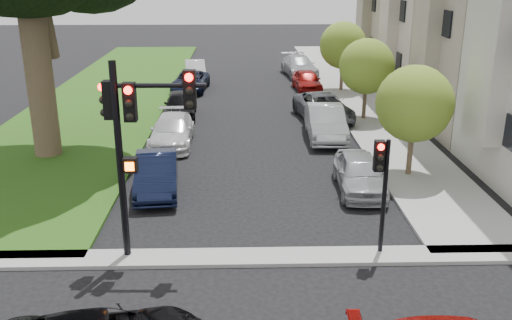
{
  "coord_description": "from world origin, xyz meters",
  "views": [
    {
      "loc": [
        -0.46,
        -12.63,
        8.07
      ],
      "look_at": [
        0.0,
        5.0,
        2.0
      ],
      "focal_mm": 40.0,
      "sensor_mm": 36.0,
      "label": 1
    }
  ],
  "objects_px": {
    "car_parked_4": "(299,66)",
    "car_parked_6": "(172,131)",
    "car_parked_3": "(307,80)",
    "car_parked_8": "(190,81)",
    "small_tree_c": "(343,45)",
    "traffic_signal_main": "(134,126)",
    "small_tree_a": "(414,104)",
    "car_parked_9": "(195,70)",
    "car_parked_5": "(157,173)",
    "traffic_signal_secondary": "(382,176)",
    "small_tree_b": "(367,66)",
    "car_parked_0": "(359,173)",
    "car_parked_7": "(180,104)",
    "car_parked_1": "(325,122)",
    "car_parked_2": "(323,108)"
  },
  "relations": [
    {
      "from": "car_parked_4",
      "to": "small_tree_c",
      "type": "bearing_deg",
      "value": -76.3
    },
    {
      "from": "car_parked_2",
      "to": "car_parked_8",
      "type": "bearing_deg",
      "value": 126.82
    },
    {
      "from": "small_tree_a",
      "to": "car_parked_9",
      "type": "distance_m",
      "value": 23.2
    },
    {
      "from": "small_tree_b",
      "to": "car_parked_2",
      "type": "xyz_separation_m",
      "value": [
        -2.24,
        -0.09,
        -2.21
      ]
    },
    {
      "from": "traffic_signal_secondary",
      "to": "car_parked_6",
      "type": "distance_m",
      "value": 13.19
    },
    {
      "from": "car_parked_0",
      "to": "car_parked_7",
      "type": "xyz_separation_m",
      "value": [
        -7.77,
        11.15,
        0.02
      ]
    },
    {
      "from": "car_parked_1",
      "to": "car_parked_4",
      "type": "bearing_deg",
      "value": 90.2
    },
    {
      "from": "traffic_signal_main",
      "to": "car_parked_2",
      "type": "bearing_deg",
      "value": 64.07
    },
    {
      "from": "traffic_signal_main",
      "to": "car_parked_2",
      "type": "xyz_separation_m",
      "value": [
        7.31,
        15.04,
        -3.21
      ]
    },
    {
      "from": "small_tree_c",
      "to": "car_parked_8",
      "type": "relative_size",
      "value": 1.0
    },
    {
      "from": "car_parked_3",
      "to": "car_parked_9",
      "type": "distance_m",
      "value": 8.91
    },
    {
      "from": "small_tree_b",
      "to": "car_parked_0",
      "type": "relative_size",
      "value": 1.07
    },
    {
      "from": "traffic_signal_main",
      "to": "car_parked_3",
      "type": "relative_size",
      "value": 1.41
    },
    {
      "from": "traffic_signal_main",
      "to": "car_parked_5",
      "type": "xyz_separation_m",
      "value": [
        -0.29,
        5.08,
        -3.23
      ]
    },
    {
      "from": "car_parked_9",
      "to": "traffic_signal_secondary",
      "type": "bearing_deg",
      "value": -81.86
    },
    {
      "from": "car_parked_4",
      "to": "car_parked_6",
      "type": "relative_size",
      "value": 1.1
    },
    {
      "from": "traffic_signal_main",
      "to": "car_parked_7",
      "type": "distance_m",
      "value": 16.41
    },
    {
      "from": "car_parked_9",
      "to": "car_parked_1",
      "type": "bearing_deg",
      "value": -71.0
    },
    {
      "from": "small_tree_b",
      "to": "car_parked_4",
      "type": "bearing_deg",
      "value": 99.69
    },
    {
      "from": "car_parked_2",
      "to": "small_tree_c",
      "type": "bearing_deg",
      "value": 65.54
    },
    {
      "from": "small_tree_b",
      "to": "car_parked_0",
      "type": "bearing_deg",
      "value": -102.6
    },
    {
      "from": "car_parked_1",
      "to": "car_parked_5",
      "type": "relative_size",
      "value": 1.13
    },
    {
      "from": "car_parked_1",
      "to": "small_tree_c",
      "type": "bearing_deg",
      "value": 77.86
    },
    {
      "from": "traffic_signal_secondary",
      "to": "car_parked_3",
      "type": "distance_m",
      "value": 23.0
    },
    {
      "from": "small_tree_c",
      "to": "car_parked_9",
      "type": "height_order",
      "value": "small_tree_c"
    },
    {
      "from": "small_tree_b",
      "to": "car_parked_3",
      "type": "relative_size",
      "value": 1.09
    },
    {
      "from": "car_parked_4",
      "to": "car_parked_5",
      "type": "relative_size",
      "value": 1.21
    },
    {
      "from": "car_parked_8",
      "to": "small_tree_a",
      "type": "bearing_deg",
      "value": -54.06
    },
    {
      "from": "small_tree_a",
      "to": "traffic_signal_secondary",
      "type": "distance_m",
      "value": 7.02
    },
    {
      "from": "car_parked_6",
      "to": "car_parked_8",
      "type": "relative_size",
      "value": 1.02
    },
    {
      "from": "car_parked_0",
      "to": "car_parked_6",
      "type": "height_order",
      "value": "car_parked_0"
    },
    {
      "from": "car_parked_1",
      "to": "car_parked_7",
      "type": "relative_size",
      "value": 1.15
    },
    {
      "from": "car_parked_3",
      "to": "car_parked_5",
      "type": "xyz_separation_m",
      "value": [
        -7.59,
        -17.8,
        0.02
      ]
    },
    {
      "from": "small_tree_b",
      "to": "small_tree_c",
      "type": "xyz_separation_m",
      "value": [
        -0.0,
        7.38,
        0.12
      ]
    },
    {
      "from": "car_parked_8",
      "to": "car_parked_3",
      "type": "bearing_deg",
      "value": 3.92
    },
    {
      "from": "car_parked_4",
      "to": "small_tree_a",
      "type": "bearing_deg",
      "value": -91.73
    },
    {
      "from": "car_parked_0",
      "to": "car_parked_3",
      "type": "distance_m",
      "value": 17.95
    },
    {
      "from": "car_parked_7",
      "to": "car_parked_5",
      "type": "bearing_deg",
      "value": -91.96
    },
    {
      "from": "car_parked_3",
      "to": "car_parked_8",
      "type": "height_order",
      "value": "car_parked_3"
    },
    {
      "from": "car_parked_5",
      "to": "car_parked_7",
      "type": "relative_size",
      "value": 1.02
    },
    {
      "from": "small_tree_a",
      "to": "car_parked_3",
      "type": "distance_m",
      "value": 16.8
    },
    {
      "from": "small_tree_b",
      "to": "car_parked_0",
      "type": "height_order",
      "value": "small_tree_b"
    },
    {
      "from": "car_parked_1",
      "to": "car_parked_9",
      "type": "distance_m",
      "value": 17.11
    },
    {
      "from": "car_parked_8",
      "to": "car_parked_0",
      "type": "bearing_deg",
      "value": -61.98
    },
    {
      "from": "small_tree_b",
      "to": "car_parked_2",
      "type": "height_order",
      "value": "small_tree_b"
    },
    {
      "from": "car_parked_0",
      "to": "car_parked_9",
      "type": "xyz_separation_m",
      "value": [
        -7.77,
        22.24,
        -0.03
      ]
    },
    {
      "from": "car_parked_1",
      "to": "car_parked_7",
      "type": "bearing_deg",
      "value": 151.45
    },
    {
      "from": "small_tree_c",
      "to": "car_parked_4",
      "type": "height_order",
      "value": "small_tree_c"
    },
    {
      "from": "car_parked_6",
      "to": "car_parked_2",
      "type": "bearing_deg",
      "value": 27.6
    },
    {
      "from": "car_parked_6",
      "to": "traffic_signal_main",
      "type": "bearing_deg",
      "value": -88.84
    }
  ]
}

